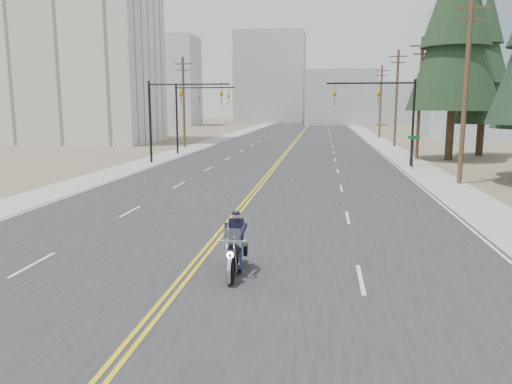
{
  "coord_description": "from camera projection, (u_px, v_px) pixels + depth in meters",
  "views": [
    {
      "loc": [
        3.85,
        -9.81,
        4.88
      ],
      "look_at": [
        1.32,
        9.03,
        1.6
      ],
      "focal_mm": 35.0,
      "sensor_mm": 36.0,
      "label": 1
    }
  ],
  "objects": [
    {
      "name": "street_sign",
      "position": [
        414.0,
        146.0,
        38.49
      ],
      "size": [
        0.9,
        0.06,
        2.62
      ],
      "color": "black",
      "rests_on": "ground"
    },
    {
      "name": "haze_bldg_f",
      "position": [
        135.0,
        95.0,
        143.07
      ],
      "size": [
        12.0,
        12.0,
        16.0
      ],
      "primitive_type": "cube",
      "color": "#ADB2B7",
      "rests_on": "ground"
    },
    {
      "name": "traffic_mast_far",
      "position": [
        193.0,
        106.0,
        50.37
      ],
      "size": [
        6.1,
        0.26,
        7.0
      ],
      "color": "black",
      "rests_on": "ground"
    },
    {
      "name": "traffic_mast_right",
      "position": [
        388.0,
        105.0,
        40.15
      ],
      "size": [
        7.1,
        0.26,
        7.0
      ],
      "color": "black",
      "rests_on": "ground"
    },
    {
      "name": "haze_bldg_c",
      "position": [
        487.0,
        87.0,
        111.56
      ],
      "size": [
        16.0,
        12.0,
        18.0
      ],
      "primitive_type": "cube",
      "color": "#B7BCC6",
      "rests_on": "ground"
    },
    {
      "name": "ground_plane",
      "position": [
        141.0,
        332.0,
        10.91
      ],
      "size": [
        400.0,
        400.0,
        0.0
      ],
      "primitive_type": "plane",
      "color": "#776D56",
      "rests_on": "ground"
    },
    {
      "name": "utility_pole_b",
      "position": [
        466.0,
        88.0,
        30.72
      ],
      "size": [
        2.2,
        0.3,
        11.5
      ],
      "color": "brown",
      "rests_on": "ground"
    },
    {
      "name": "sidewalk_right",
      "position": [
        373.0,
        138.0,
        77.77
      ],
      "size": [
        3.0,
        200.0,
        0.01
      ],
      "primitive_type": "cube",
      "color": "#A5A5A0",
      "rests_on": "ground"
    },
    {
      "name": "utility_pole_c",
      "position": [
        420.0,
        97.0,
        45.41
      ],
      "size": [
        2.2,
        0.3,
        11.0
      ],
      "color": "brown",
      "rests_on": "ground"
    },
    {
      "name": "conifer_tall",
      "position": [
        458.0,
        13.0,
        43.61
      ],
      "size": [
        8.07,
        8.07,
        22.42
      ],
      "rotation": [
        0.0,
        0.0,
        -0.13
      ],
      "color": "#382619",
      "rests_on": "ground"
    },
    {
      "name": "haze_bldg_e",
      "position": [
        393.0,
        102.0,
        153.1
      ],
      "size": [
        14.0,
        14.0,
        12.0
      ],
      "primitive_type": "cube",
      "color": "#B7BCC6",
      "rests_on": "ground"
    },
    {
      "name": "road",
      "position": [
        299.0,
        137.0,
        79.28
      ],
      "size": [
        20.0,
        200.0,
        0.01
      ],
      "primitive_type": "cube",
      "color": "#303033",
      "rests_on": "ground"
    },
    {
      "name": "haze_bldg_a",
      "position": [
        170.0,
        81.0,
        125.95
      ],
      "size": [
        14.0,
        12.0,
        22.0
      ],
      "primitive_type": "cube",
      "color": "#B7BCC6",
      "rests_on": "ground"
    },
    {
      "name": "sidewalk_left",
      "position": [
        228.0,
        136.0,
        80.78
      ],
      "size": [
        3.0,
        200.0,
        0.01
      ],
      "primitive_type": "cube",
      "color": "#A5A5A0",
      "rests_on": "ground"
    },
    {
      "name": "utility_pole_left",
      "position": [
        184.0,
        101.0,
        58.5
      ],
      "size": [
        2.2,
        0.3,
        10.5
      ],
      "color": "brown",
      "rests_on": "ground"
    },
    {
      "name": "haze_bldg_b",
      "position": [
        340.0,
        98.0,
        130.75
      ],
      "size": [
        18.0,
        14.0,
        14.0
      ],
      "primitive_type": "cube",
      "color": "#ADB2B7",
      "rests_on": "ground"
    },
    {
      "name": "apartment_block",
      "position": [
        82.0,
        28.0,
        65.75
      ],
      "size": [
        18.0,
        14.0,
        30.0
      ],
      "primitive_type": "cube",
      "color": "silver",
      "rests_on": "ground"
    },
    {
      "name": "haze_bldg_d",
      "position": [
        270.0,
        78.0,
        147.0
      ],
      "size": [
        20.0,
        15.0,
        26.0
      ],
      "primitive_type": "cube",
      "color": "#ADB2B7",
      "rests_on": "ground"
    },
    {
      "name": "conifer_far",
      "position": [
        486.0,
        62.0,
        48.17
      ],
      "size": [
        5.92,
        5.92,
        15.87
      ],
      "rotation": [
        0.0,
        0.0,
        0.07
      ],
      "color": "#382619",
      "rests_on": "ground"
    },
    {
      "name": "traffic_mast_left",
      "position": [
        172.0,
        105.0,
        42.5
      ],
      "size": [
        7.1,
        0.26,
        7.0
      ],
      "color": "black",
      "rests_on": "ground"
    },
    {
      "name": "utility_pole_e",
      "position": [
        381.0,
        100.0,
        76.66
      ],
      "size": [
        2.2,
        0.3,
        11.0
      ],
      "color": "brown",
      "rests_on": "ground"
    },
    {
      "name": "motorcyclist",
      "position": [
        235.0,
        244.0,
        14.51
      ],
      "size": [
        1.11,
        2.4,
        1.84
      ],
      "primitive_type": null,
      "rotation": [
        0.0,
        0.0,
        3.18
      ],
      "color": "black",
      "rests_on": "ground"
    },
    {
      "name": "utility_pole_d",
      "position": [
        396.0,
        97.0,
        60.01
      ],
      "size": [
        2.2,
        0.3,
        11.5
      ],
      "color": "brown",
      "rests_on": "ground"
    }
  ]
}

